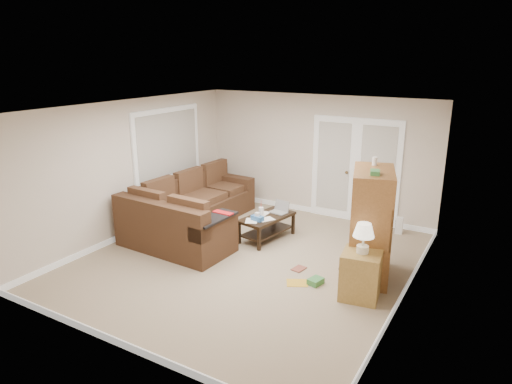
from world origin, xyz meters
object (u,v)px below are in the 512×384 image
Objects in this scene: sectional_sofa at (190,214)px; tv_armoire at (370,224)px; side_cabinet at (361,271)px; coffee_table at (268,226)px.

sectional_sofa is 1.74× the size of tv_armoire.
tv_armoire is (3.46, -0.06, 0.48)m from sectional_sofa.
tv_armoire is 1.63× the size of side_cabinet.
sectional_sofa is 3.49m from tv_armoire.
tv_armoire reaches higher than side_cabinet.
side_cabinet is (3.57, -0.76, 0.03)m from sectional_sofa.
coffee_table is at bearing 141.87° from side_cabinet.
side_cabinet is (0.11, -0.69, -0.45)m from tv_armoire.
side_cabinet is (2.13, -1.22, 0.15)m from coffee_table.
tv_armoire is at bearing -4.47° from coffee_table.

